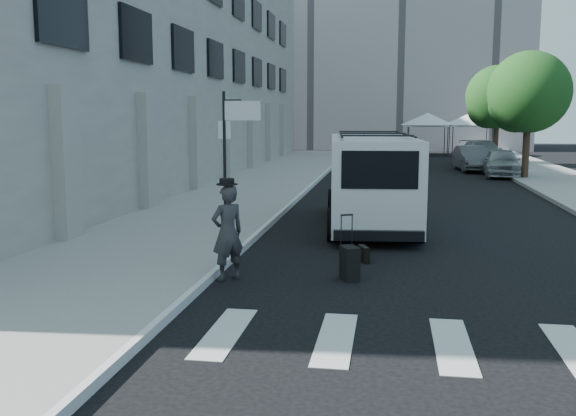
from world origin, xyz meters
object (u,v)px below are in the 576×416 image
(businessman, at_px, (228,233))
(cargo_van, at_px, (371,181))
(suitcase, at_px, (350,263))
(parked_car_b, at_px, (472,159))
(parked_car_c, at_px, (482,153))
(parked_car_a, at_px, (502,162))
(briefcase, at_px, (364,254))

(businessman, height_order, cargo_van, cargo_van)
(suitcase, distance_m, parked_car_b, 24.99)
(parked_car_c, bearing_deg, parked_car_b, -111.07)
(parked_car_a, relative_size, parked_car_b, 1.00)
(suitcase, relative_size, parked_car_a, 0.29)
(cargo_van, bearing_deg, parked_car_b, 69.80)
(parked_car_a, bearing_deg, parked_car_b, 114.26)
(businessman, height_order, parked_car_c, businessman)
(briefcase, relative_size, parked_car_a, 0.10)
(suitcase, bearing_deg, parked_car_a, 50.68)
(businessman, relative_size, cargo_van, 0.27)
(businessman, height_order, parked_car_b, businessman)
(businessman, bearing_deg, suitcase, 145.68)
(businessman, bearing_deg, parked_car_c, -150.25)
(cargo_van, bearing_deg, businessman, -116.52)
(cargo_van, bearing_deg, parked_car_a, 63.45)
(parked_car_a, xyz_separation_m, parked_car_c, (0.00, 7.04, 0.04))
(suitcase, xyz_separation_m, parked_car_c, (6.22, 28.44, 0.43))
(briefcase, height_order, cargo_van, cargo_van)
(suitcase, bearing_deg, businessman, 166.38)
(briefcase, distance_m, cargo_van, 4.58)
(parked_car_a, bearing_deg, briefcase, -102.03)
(businessman, xyz_separation_m, parked_car_b, (7.42, 24.83, -0.22))
(suitcase, height_order, parked_car_c, parked_car_c)
(briefcase, xyz_separation_m, parked_car_c, (6.01, 26.91, 0.59))
(businessman, height_order, suitcase, businessman)
(briefcase, relative_size, parked_car_c, 0.08)
(parked_car_a, distance_m, parked_car_c, 7.04)
(cargo_van, height_order, parked_car_a, cargo_van)
(parked_car_a, relative_size, parked_car_c, 0.80)
(briefcase, distance_m, parked_car_a, 20.76)
(cargo_van, relative_size, parked_car_c, 1.31)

